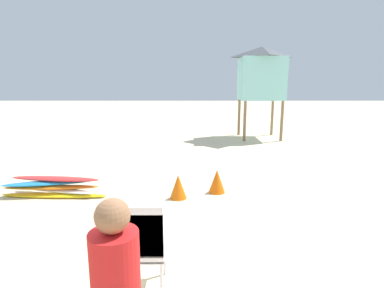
# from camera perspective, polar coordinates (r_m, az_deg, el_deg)

# --- Properties ---
(stacked_plastic_chairs) EXTENTS (0.48, 0.48, 1.11)m
(stacked_plastic_chairs) POSITION_cam_1_polar(r_m,az_deg,el_deg) (3.67, -9.20, -17.41)
(stacked_plastic_chairs) COLOR white
(stacked_plastic_chairs) RESTS_ON ground
(surfboard_pile) EXTENTS (2.31, 0.72, 0.40)m
(surfboard_pile) POSITION_cam_1_polar(r_m,az_deg,el_deg) (7.30, -24.82, -7.34)
(surfboard_pile) COLOR yellow
(surfboard_pile) RESTS_ON ground
(lifeguard_tower) EXTENTS (1.98, 1.98, 3.95)m
(lifeguard_tower) POSITION_cam_1_polar(r_m,az_deg,el_deg) (13.76, 12.85, 12.86)
(lifeguard_tower) COLOR olive
(lifeguard_tower) RESTS_ON ground
(traffic_cone_near) EXTENTS (0.36, 0.36, 0.51)m
(traffic_cone_near) POSITION_cam_1_polar(r_m,az_deg,el_deg) (6.48, -2.68, -8.03)
(traffic_cone_near) COLOR orange
(traffic_cone_near) RESTS_ON ground
(traffic_cone_far) EXTENTS (0.37, 0.37, 0.52)m
(traffic_cone_far) POSITION_cam_1_polar(r_m,az_deg,el_deg) (6.83, 4.66, -6.99)
(traffic_cone_far) COLOR orange
(traffic_cone_far) RESTS_ON ground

